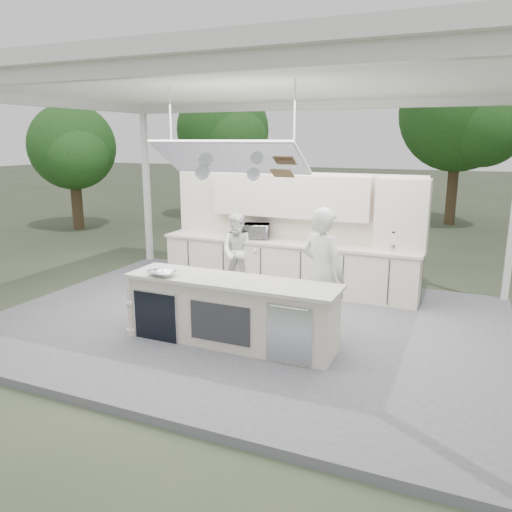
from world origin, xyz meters
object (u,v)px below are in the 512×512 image
at_px(demo_island, 230,311).
at_px(sous_chef, 239,252).
at_px(head_chef, 323,274).
at_px(back_counter, 286,265).

relative_size(demo_island, sous_chef, 2.08).
bearing_deg(demo_island, head_chef, 31.60).
bearing_deg(demo_island, sous_chef, 112.55).
distance_m(back_counter, head_chef, 2.54).
relative_size(back_counter, head_chef, 2.61).
distance_m(back_counter, sous_chef, 0.95).
relative_size(back_counter, sous_chef, 3.40).
height_order(demo_island, back_counter, same).
bearing_deg(sous_chef, head_chef, -49.30).
xyz_separation_m(back_counter, sous_chef, (-0.82, -0.40, 0.27)).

